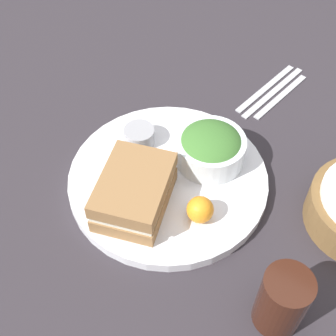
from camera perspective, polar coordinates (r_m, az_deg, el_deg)
ground_plane at (r=0.78m, az=-0.00°, el=-1.81°), size 4.00×4.00×0.00m
plate at (r=0.78m, az=-0.00°, el=-1.38°), size 0.33×0.33×0.02m
sandwich at (r=0.71m, az=-4.13°, el=-2.90°), size 0.16×0.14×0.06m
salad_bowl at (r=0.77m, az=5.19°, el=2.55°), size 0.12×0.12×0.06m
dressing_cup at (r=0.81m, az=-3.52°, el=3.91°), size 0.05×0.05×0.03m
orange_wedge at (r=0.71m, az=3.94°, el=-5.08°), size 0.04×0.04×0.04m
drink_glass at (r=0.64m, az=13.74°, el=-15.46°), size 0.06×0.06×0.10m
fork at (r=0.97m, az=11.83°, el=9.56°), size 0.18×0.04×0.01m
knife at (r=0.96m, az=12.71°, el=9.04°), size 0.19×0.04×0.01m
spoon at (r=0.95m, az=13.60°, el=8.53°), size 0.17×0.04×0.01m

